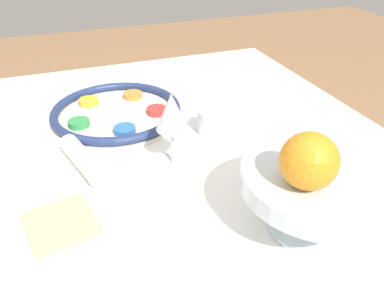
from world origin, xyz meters
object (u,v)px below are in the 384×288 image
at_px(fruit_stand, 315,184).
at_px(bread_plate, 61,227).
at_px(wine_glass, 172,116).
at_px(cup_near, 212,122).
at_px(seder_plate, 117,112).
at_px(napkin_roll, 82,159).
at_px(orange_fruit, 309,161).

distance_m(fruit_stand, bread_plate, 0.40).
height_order(wine_glass, bread_plate, wine_glass).
bearing_deg(cup_near, bread_plate, -59.43).
xyz_separation_m(seder_plate, napkin_roll, (0.18, -0.10, 0.00)).
xyz_separation_m(wine_glass, napkin_roll, (-0.05, -0.17, -0.09)).
bearing_deg(cup_near, napkin_roll, -82.74).
bearing_deg(wine_glass, cup_near, 125.93).
height_order(seder_plate, orange_fruit, orange_fruit).
bearing_deg(bread_plate, seder_plate, 156.27).
relative_size(seder_plate, bread_plate, 1.57).
bearing_deg(fruit_stand, wine_glass, -149.00).
relative_size(orange_fruit, napkin_roll, 0.51).
height_order(seder_plate, cup_near, cup_near).
bearing_deg(napkin_roll, seder_plate, 151.14).
bearing_deg(fruit_stand, cup_near, -175.55).
bearing_deg(orange_fruit, seder_plate, -160.19).
distance_m(orange_fruit, cup_near, 0.37).
distance_m(bread_plate, napkin_roll, 0.17).
xyz_separation_m(seder_plate, cup_near, (0.15, 0.19, 0.01)).
height_order(orange_fruit, napkin_roll, orange_fruit).
distance_m(orange_fruit, bread_plate, 0.39).
bearing_deg(fruit_stand, bread_plate, -109.06).
bearing_deg(wine_glass, bread_plate, -62.60).
height_order(fruit_stand, cup_near, fruit_stand).
bearing_deg(seder_plate, wine_glass, 16.53).
xyz_separation_m(wine_glass, bread_plate, (0.11, -0.22, -0.10)).
xyz_separation_m(seder_plate, bread_plate, (0.35, -0.15, -0.01)).
bearing_deg(wine_glass, fruit_stand, 31.00).
xyz_separation_m(wine_glass, fruit_stand, (0.24, 0.15, -0.02)).
bearing_deg(cup_near, fruit_stand, 4.45).
bearing_deg(seder_plate, fruit_stand, 24.32).
bearing_deg(orange_fruit, napkin_roll, -138.14).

